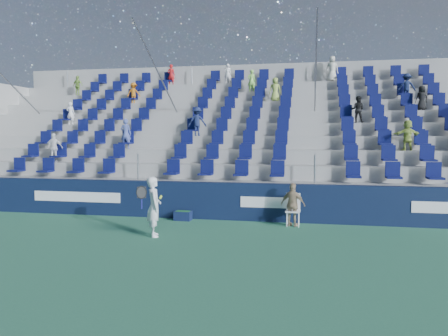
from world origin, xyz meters
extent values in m
plane|color=#317353|center=(0.00, 0.00, 0.00)|extent=(70.00, 70.00, 0.00)
cube|color=#0E1935|center=(0.00, 3.15, 0.60)|extent=(24.00, 0.30, 1.20)
cube|color=white|center=(-5.00, 2.99, 0.62)|extent=(3.20, 0.02, 0.34)
cube|color=white|center=(1.50, 2.99, 0.62)|extent=(1.60, 0.02, 0.34)
cube|color=gray|center=(0.00, 3.72, 0.60)|extent=(24.00, 0.85, 1.20)
cube|color=gray|center=(0.00, 4.57, 0.85)|extent=(24.00, 0.85, 1.70)
cube|color=gray|center=(0.00, 5.42, 1.10)|extent=(24.00, 0.85, 2.20)
cube|color=gray|center=(0.00, 6.28, 1.35)|extent=(24.00, 0.85, 2.70)
cube|color=gray|center=(0.00, 7.12, 1.60)|extent=(24.00, 0.85, 3.20)
cube|color=gray|center=(0.00, 7.97, 1.85)|extent=(24.00, 0.85, 3.70)
cube|color=gray|center=(0.00, 8.82, 2.10)|extent=(24.00, 0.85, 4.20)
cube|color=gray|center=(0.00, 9.68, 2.35)|extent=(24.00, 0.85, 4.70)
cube|color=gray|center=(0.00, 10.52, 2.60)|extent=(24.00, 0.85, 5.20)
cube|color=gray|center=(0.00, 11.20, 3.10)|extent=(24.00, 0.50, 6.20)
cube|color=#0C1148|center=(0.00, 3.72, 1.55)|extent=(16.05, 0.50, 0.70)
cube|color=#0C1148|center=(0.00, 4.57, 2.05)|extent=(16.05, 0.50, 0.70)
cube|color=#0C1148|center=(0.00, 5.42, 2.55)|extent=(16.05, 0.50, 0.70)
cube|color=#0C1148|center=(0.00, 6.28, 3.05)|extent=(16.05, 0.50, 0.70)
cube|color=#0C1148|center=(0.00, 7.12, 3.55)|extent=(16.05, 0.50, 0.70)
cube|color=#0C1148|center=(0.00, 7.97, 4.05)|extent=(16.05, 0.50, 0.70)
cube|color=#0C1148|center=(0.00, 8.82, 4.55)|extent=(16.05, 0.50, 0.70)
cube|color=#0C1148|center=(0.00, 9.68, 5.05)|extent=(16.05, 0.50, 0.70)
cube|color=#0C1148|center=(0.00, 10.52, 5.55)|extent=(16.05, 0.50, 0.70)
cylinder|color=gray|center=(-3.00, 7.12, 4.35)|extent=(0.06, 7.68, 4.55)
cylinder|color=gray|center=(3.00, 7.12, 4.35)|extent=(0.06, 7.68, 4.55)
cylinder|color=gray|center=(-9.80, 7.12, 4.35)|extent=(0.06, 7.68, 4.55)
imported|color=#86B448|center=(-8.62, 9.62, 5.20)|extent=(0.62, 0.36, 1.00)
imported|color=#19234B|center=(-1.56, 6.23, 3.27)|extent=(0.75, 0.46, 1.13)
imported|color=#C86D17|center=(-5.30, 8.77, 4.69)|extent=(0.66, 0.41, 0.99)
imported|color=beige|center=(3.78, 10.47, 5.79)|extent=(0.60, 0.41, 1.18)
imported|color=white|center=(-6.78, 4.52, 2.25)|extent=(0.69, 0.42, 1.10)
imported|color=#84D053|center=(0.14, 9.62, 5.22)|extent=(0.43, 0.33, 1.04)
imported|color=red|center=(-4.02, 10.47, 5.72)|extent=(0.39, 0.27, 1.04)
imported|color=black|center=(7.12, 7.92, 4.19)|extent=(0.53, 0.40, 0.97)
imported|color=#9FB94A|center=(6.11, 5.38, 2.73)|extent=(1.03, 0.58, 1.06)
imported|color=silver|center=(-1.15, 10.47, 5.69)|extent=(0.39, 0.29, 0.98)
imported|color=#172247|center=(6.72, 8.77, 4.74)|extent=(0.73, 0.47, 1.07)
imported|color=black|center=(4.62, 7.08, 3.72)|extent=(0.58, 0.49, 1.04)
imported|color=#445497|center=(-4.22, 5.38, 2.79)|extent=(0.44, 0.30, 1.17)
imported|color=white|center=(-7.56, 7.08, 3.69)|extent=(0.39, 0.28, 0.98)
imported|color=#90AE45|center=(1.30, 8.77, 4.72)|extent=(0.58, 0.45, 1.04)
imported|color=white|center=(-1.25, 0.45, 0.81)|extent=(0.60, 0.70, 1.62)
cylinder|color=navy|center=(-1.50, 0.20, 0.92)|extent=(0.03, 0.03, 0.28)
torus|color=black|center=(-1.50, 0.20, 1.22)|extent=(0.30, 0.17, 0.28)
plane|color=#262626|center=(-1.50, 0.20, 1.22)|extent=(0.30, 0.16, 0.29)
sphere|color=#B7D130|center=(-1.00, 0.25, 1.08)|extent=(0.07, 0.07, 0.07)
sphere|color=#B7D130|center=(-1.00, 0.31, 1.11)|extent=(0.07, 0.07, 0.07)
cube|color=white|center=(2.36, 2.55, 0.45)|extent=(0.45, 0.45, 0.04)
cube|color=white|center=(2.36, 2.75, 0.71)|extent=(0.43, 0.06, 0.53)
cylinder|color=white|center=(2.19, 2.38, 0.21)|extent=(0.03, 0.03, 0.43)
cylinder|color=white|center=(2.54, 2.38, 0.21)|extent=(0.03, 0.03, 0.43)
cylinder|color=white|center=(2.19, 2.72, 0.21)|extent=(0.03, 0.03, 0.43)
cylinder|color=white|center=(2.54, 2.72, 0.21)|extent=(0.03, 0.03, 0.43)
imported|color=tan|center=(2.36, 2.50, 0.65)|extent=(0.83, 0.55, 1.31)
cube|color=#101A3C|center=(-1.14, 2.75, 0.15)|extent=(0.55, 0.37, 0.29)
cube|color=#1E662D|center=(-1.14, 2.75, 0.21)|extent=(0.45, 0.27, 0.17)
camera|label=1|loc=(2.87, -10.58, 2.72)|focal=35.00mm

